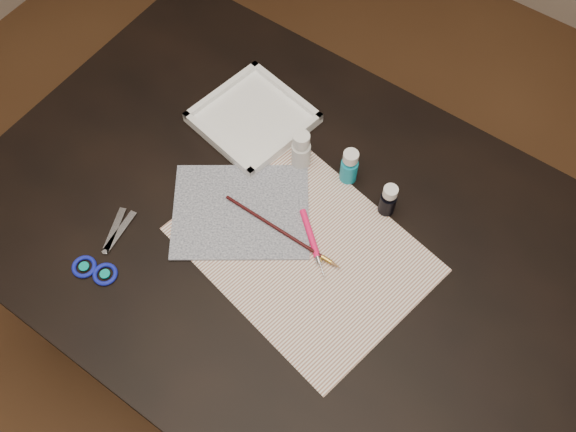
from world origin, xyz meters
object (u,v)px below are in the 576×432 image
Objects in this scene: paint_bottle_navy at (388,200)px; scissors at (106,244)px; canvas at (241,211)px; paint_bottle_cyan at (349,166)px; palette_tray at (253,118)px; paper at (303,249)px; paint_bottle_white at (301,150)px.

scissors is (-0.41, -0.39, -0.04)m from paint_bottle_navy.
paint_bottle_cyan reaches higher than canvas.
palette_tray is (-0.25, 0.00, -0.03)m from paint_bottle_cyan.
palette_tray reaches higher than canvas.
paper is 5.26× the size of paint_bottle_cyan.
palette_tray is (0.05, 0.42, 0.01)m from scissors.
paint_bottle_white is 0.21m from paint_bottle_navy.
paint_bottle_white reaches higher than palette_tray.
canvas is 1.47× the size of scissors.
palette_tray is at bearing -29.63° from scissors.
paint_bottle_cyan is (-0.02, 0.19, 0.04)m from paper.
canvas is 0.30m from paint_bottle_navy.
palette_tray is (-0.36, 0.02, -0.03)m from paint_bottle_navy.
paint_bottle_navy is 0.36m from palette_tray.
paper is 2.47× the size of scissors.
canvas is 0.23m from palette_tray.
paint_bottle_white reaches higher than canvas.
paint_bottle_navy reaches higher than paper.
canvas reaches higher than paper.
paint_bottle_cyan is at bearing -0.75° from palette_tray.
paint_bottle_navy is (0.21, 0.01, -0.01)m from paint_bottle_white.
palette_tray is at bearing 144.22° from paper.
paint_bottle_white reaches higher than scissors.
canvas is at bearing -100.40° from paint_bottle_white.
paint_bottle_cyan is at bearing 14.73° from paint_bottle_white.
scissors is (-0.31, -0.41, -0.04)m from paint_bottle_cyan.
paint_bottle_white is 0.44m from scissors.
paper is 0.34m from palette_tray.
paint_bottle_navy reaches higher than canvas.
canvas is 1.26× the size of palette_tray.
paint_bottle_white is at bearing -178.33° from paint_bottle_navy.
paint_bottle_cyan is at bearing 168.89° from paint_bottle_navy.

